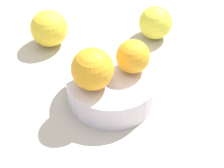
{
  "coord_description": "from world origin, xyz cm",
  "views": [
    {
      "loc": [
        30.77,
        31.76,
        46.57
      ],
      "look_at": [
        0.0,
        0.0,
        3.14
      ],
      "focal_mm": 54.86,
      "sensor_mm": 36.0,
      "label": 1
    }
  ],
  "objects_px": {
    "orange_in_bowl_1": "(133,56)",
    "fruit_bowl": "(112,87)",
    "orange_loose_0": "(155,23)",
    "orange_in_bowl_0": "(93,69)",
    "orange_loose_1": "(49,28)"
  },
  "relations": [
    {
      "from": "fruit_bowl",
      "to": "orange_in_bowl_1",
      "type": "bearing_deg",
      "value": 160.39
    },
    {
      "from": "orange_in_bowl_1",
      "to": "fruit_bowl",
      "type": "bearing_deg",
      "value": -19.61
    },
    {
      "from": "orange_in_bowl_0",
      "to": "orange_loose_1",
      "type": "xyz_separation_m",
      "value": [
        -0.05,
        -0.2,
        -0.05
      ]
    },
    {
      "from": "orange_in_bowl_0",
      "to": "orange_loose_1",
      "type": "relative_size",
      "value": 0.91
    },
    {
      "from": "orange_loose_1",
      "to": "fruit_bowl",
      "type": "bearing_deg",
      "value": 85.72
    },
    {
      "from": "orange_in_bowl_0",
      "to": "orange_in_bowl_1",
      "type": "bearing_deg",
      "value": 165.73
    },
    {
      "from": "orange_in_bowl_1",
      "to": "orange_loose_1",
      "type": "xyz_separation_m",
      "value": [
        0.02,
        -0.22,
        -0.04
      ]
    },
    {
      "from": "orange_in_bowl_0",
      "to": "orange_loose_0",
      "type": "relative_size",
      "value": 0.98
    },
    {
      "from": "fruit_bowl",
      "to": "orange_loose_0",
      "type": "bearing_deg",
      "value": -161.09
    },
    {
      "from": "orange_in_bowl_1",
      "to": "orange_loose_0",
      "type": "distance_m",
      "value": 0.19
    },
    {
      "from": "fruit_bowl",
      "to": "orange_in_bowl_1",
      "type": "relative_size",
      "value": 2.75
    },
    {
      "from": "fruit_bowl",
      "to": "orange_loose_1",
      "type": "bearing_deg",
      "value": -94.28
    },
    {
      "from": "orange_loose_0",
      "to": "orange_loose_1",
      "type": "bearing_deg",
      "value": -37.69
    },
    {
      "from": "fruit_bowl",
      "to": "orange_in_bowl_1",
      "type": "height_order",
      "value": "orange_in_bowl_1"
    },
    {
      "from": "fruit_bowl",
      "to": "orange_loose_0",
      "type": "distance_m",
      "value": 0.21
    }
  ]
}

